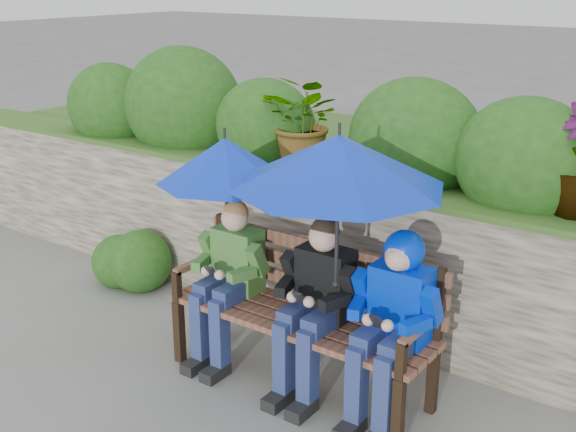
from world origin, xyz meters
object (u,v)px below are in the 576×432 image
Objects in this scene: boy_right at (393,313)px; boy_middle at (316,298)px; boy_left at (229,273)px; umbrella_left at (225,160)px; umbrella_right at (339,161)px; park_bench at (306,305)px.

boy_middle is at bearing -178.69° from boy_right.
boy_middle is 0.47m from boy_right.
boy_left is 0.98× the size of boy_middle.
boy_left is 0.69m from umbrella_left.
boy_middle is 1.27× the size of umbrella_left.
boy_right is 1.31m from umbrella_left.
park_bench is at bearing 166.09° from umbrella_right.
park_bench is 0.17m from boy_middle.
boy_right is at bearing -2.04° from umbrella_left.
boy_left is at bearing 179.79° from boy_middle.
umbrella_right is at bearing 0.50° from boy_left.
umbrella_left reaches higher than boy_middle.
umbrella_left is (-0.68, 0.05, 0.68)m from boy_middle.
umbrella_right is (0.12, 0.01, 0.80)m from boy_middle.
park_bench is 0.93m from umbrella_right.
umbrella_left is (-0.56, -0.02, 0.78)m from park_bench.
umbrella_left is at bearing -178.40° from park_bench.
boy_right reaches higher than park_bench.
umbrella_right is at bearing -13.91° from park_bench.
boy_middle reaches higher than boy_left.
boy_left is 1.10m from umbrella_right.
boy_left is 0.97× the size of boy_right.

